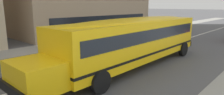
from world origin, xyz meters
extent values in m
plane|color=#4C4C4F|center=(0.00, 0.00, 0.00)|extent=(400.00, 400.00, 0.00)
cube|color=gray|center=(0.00, 7.60, 0.01)|extent=(120.00, 3.00, 0.01)
cube|color=silver|center=(0.00, 0.00, 0.00)|extent=(110.00, 0.16, 0.01)
cube|color=yellow|center=(2.80, -1.61, 1.66)|extent=(11.44, 2.64, 2.29)
cube|color=yellow|center=(-3.75, -1.63, 1.09)|extent=(1.67, 2.19, 1.14)
cube|color=black|center=(-4.58, -1.63, 0.71)|extent=(0.22, 2.60, 0.37)
cube|color=black|center=(8.60, -1.59, 0.71)|extent=(0.22, 2.60, 0.37)
cube|color=black|center=(2.80, -1.61, 2.07)|extent=(10.75, 2.67, 0.67)
cube|color=black|center=(2.80, -1.61, 0.99)|extent=(11.46, 2.67, 0.12)
ellipsoid|color=yellow|center=(2.80, -1.61, 2.81)|extent=(10.98, 2.43, 0.37)
cylinder|color=red|center=(-0.86, -0.13, 1.55)|extent=(0.46, 0.46, 0.03)
cylinder|color=black|center=(-1.54, -2.92, 0.52)|extent=(1.04, 0.29, 1.04)
cylinder|color=black|center=(-1.55, -0.32, 0.52)|extent=(1.04, 0.29, 1.04)
cylinder|color=black|center=(7.15, -2.89, 0.52)|extent=(1.04, 0.29, 1.04)
cylinder|color=black|center=(7.14, -0.29, 0.52)|extent=(1.04, 0.29, 1.04)
cube|color=black|center=(20.12, 4.98, 0.65)|extent=(3.91, 1.73, 0.70)
cube|color=black|center=(19.97, 4.99, 1.32)|extent=(2.21, 1.58, 0.64)
cylinder|color=black|center=(21.43, 5.83, 0.30)|extent=(0.60, 0.18, 0.60)
cylinder|color=black|center=(21.42, 4.13, 0.30)|extent=(0.60, 0.18, 0.60)
cylinder|color=black|center=(18.83, 5.84, 0.30)|extent=(0.60, 0.18, 0.60)
cylinder|color=black|center=(18.82, 4.14, 0.30)|extent=(0.60, 0.18, 0.60)
cube|color=black|center=(11.39, 9.08, 1.92)|extent=(16.52, 0.04, 1.10)
camera|label=1|loc=(-7.01, -8.60, 3.71)|focal=31.40mm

